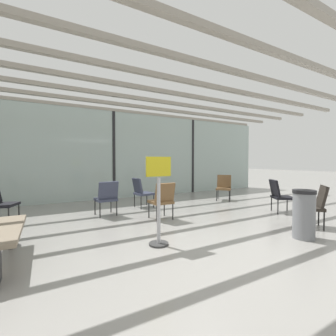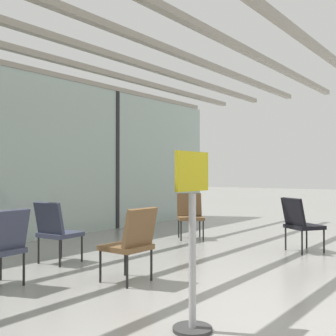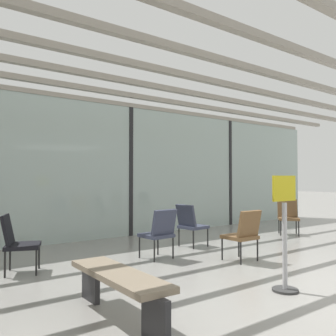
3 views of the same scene
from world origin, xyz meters
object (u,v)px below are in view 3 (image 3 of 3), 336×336
at_px(lounge_chair_0, 288,215).
at_px(lounge_chair_6, 17,240).
at_px(info_sign, 285,236).
at_px(lounge_chair_2, 244,232).
at_px(lounge_chair_4, 159,231).
at_px(lounge_chair_3, 190,223).
at_px(parked_airplane, 60,168).
at_px(waiting_bench, 118,283).

bearing_deg(lounge_chair_0, lounge_chair_6, -133.40).
bearing_deg(info_sign, lounge_chair_6, 130.70).
relative_size(lounge_chair_2, info_sign, 0.60).
xyz_separation_m(lounge_chair_0, lounge_chair_4, (-4.18, -0.32, 0.00)).
bearing_deg(lounge_chair_2, lounge_chair_3, -94.16).
xyz_separation_m(parked_airplane, lounge_chair_2, (-0.13, -9.22, -1.32)).
xyz_separation_m(lounge_chair_2, lounge_chair_4, (-1.04, 1.00, 0.00)).
height_order(parked_airplane, lounge_chair_2, parked_airplane).
bearing_deg(lounge_chair_4, waiting_bench, 41.62).
xyz_separation_m(parked_airplane, lounge_chair_0, (3.02, -7.90, -1.32)).
bearing_deg(lounge_chair_6, lounge_chair_0, -69.81).
xyz_separation_m(lounge_chair_2, lounge_chair_6, (-3.28, 1.50, 0.00)).
distance_m(parked_airplane, waiting_bench, 10.68).
height_order(lounge_chair_0, lounge_chair_4, same).
relative_size(lounge_chair_0, info_sign, 0.60).
bearing_deg(info_sign, lounge_chair_0, 34.36).
height_order(lounge_chair_2, lounge_chair_6, same).
height_order(waiting_bench, info_sign, info_sign).
relative_size(parked_airplane, info_sign, 7.56).
distance_m(lounge_chair_4, lounge_chair_6, 2.29).
relative_size(lounge_chair_2, lounge_chair_6, 1.00).
bearing_deg(parked_airplane, info_sign, -95.00).
height_order(lounge_chair_2, info_sign, info_sign).
bearing_deg(lounge_chair_4, parked_airplane, -102.38).
xyz_separation_m(lounge_chair_0, lounge_chair_2, (-3.14, -1.32, 0.00)).
xyz_separation_m(lounge_chair_4, waiting_bench, (-1.86, -1.92, -0.13)).
distance_m(lounge_chair_0, info_sign, 4.78).
xyz_separation_m(lounge_chair_2, waiting_bench, (-2.90, -0.92, -0.13)).
bearing_deg(info_sign, lounge_chair_2, 59.86).
xyz_separation_m(lounge_chair_0, lounge_chair_6, (-6.42, 0.18, 0.00)).
relative_size(lounge_chair_2, lounge_chair_3, 1.00).
xyz_separation_m(lounge_chair_0, lounge_chair_3, (-3.04, 0.21, 0.00)).
bearing_deg(parked_airplane, lounge_chair_6, -113.81).
distance_m(lounge_chair_2, info_sign, 1.60).
height_order(lounge_chair_0, waiting_bench, lounge_chair_0).
bearing_deg(lounge_chair_2, waiting_bench, 17.45).
height_order(lounge_chair_3, info_sign, info_sign).
height_order(parked_airplane, lounge_chair_0, parked_airplane).
distance_m(parked_airplane, info_sign, 10.69).
relative_size(lounge_chair_0, lounge_chair_2, 1.00).
relative_size(lounge_chair_6, info_sign, 0.60).
distance_m(parked_airplane, lounge_chair_2, 9.31).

